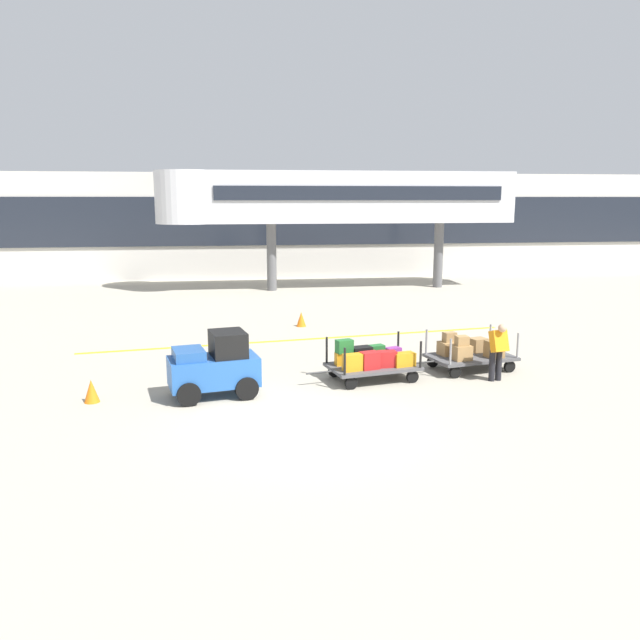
{
  "coord_description": "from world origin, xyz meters",
  "views": [
    {
      "loc": [
        -1.53,
        -12.61,
        4.72
      ],
      "look_at": [
        0.85,
        4.34,
        1.41
      ],
      "focal_mm": 35.45,
      "sensor_mm": 36.0,
      "label": 1
    }
  ],
  "objects_px": {
    "baggage_tug": "(215,366)",
    "baggage_cart_middle": "(469,352)",
    "baggage_cart_lead": "(372,361)",
    "safety_cone_far": "(91,391)",
    "baggage_handler": "(498,349)",
    "safety_cone_near": "(301,319)"
  },
  "relations": [
    {
      "from": "baggage_handler",
      "to": "baggage_tug",
      "type": "bearing_deg",
      "value": -177.97
    },
    {
      "from": "baggage_tug",
      "to": "baggage_cart_middle",
      "type": "bearing_deg",
      "value": 11.68
    },
    {
      "from": "safety_cone_near",
      "to": "safety_cone_far",
      "type": "relative_size",
      "value": 1.0
    },
    {
      "from": "baggage_cart_middle",
      "to": "safety_cone_near",
      "type": "bearing_deg",
      "value": 120.6
    },
    {
      "from": "safety_cone_near",
      "to": "safety_cone_far",
      "type": "bearing_deg",
      "value": -125.52
    },
    {
      "from": "baggage_tug",
      "to": "baggage_cart_lead",
      "type": "height_order",
      "value": "baggage_tug"
    },
    {
      "from": "baggage_cart_middle",
      "to": "safety_cone_near",
      "type": "xyz_separation_m",
      "value": [
        -3.97,
        6.71,
        -0.23
      ]
    },
    {
      "from": "baggage_tug",
      "to": "safety_cone_far",
      "type": "bearing_deg",
      "value": -178.66
    },
    {
      "from": "baggage_tug",
      "to": "baggage_cart_middle",
      "type": "relative_size",
      "value": 0.74
    },
    {
      "from": "baggage_tug",
      "to": "baggage_cart_middle",
      "type": "xyz_separation_m",
      "value": [
        6.96,
        1.44,
        -0.24
      ]
    },
    {
      "from": "safety_cone_far",
      "to": "baggage_handler",
      "type": "bearing_deg",
      "value": 1.83
    },
    {
      "from": "safety_cone_far",
      "to": "safety_cone_near",
      "type": "bearing_deg",
      "value": 54.48
    },
    {
      "from": "baggage_cart_lead",
      "to": "safety_cone_near",
      "type": "distance_m",
      "value": 7.39
    },
    {
      "from": "baggage_cart_lead",
      "to": "safety_cone_near",
      "type": "height_order",
      "value": "baggage_cart_lead"
    },
    {
      "from": "baggage_cart_middle",
      "to": "safety_cone_far",
      "type": "bearing_deg",
      "value": -171.29
    },
    {
      "from": "baggage_handler",
      "to": "baggage_cart_lead",
      "type": "bearing_deg",
      "value": 169.81
    },
    {
      "from": "baggage_cart_lead",
      "to": "safety_cone_far",
      "type": "relative_size",
      "value": 5.61
    },
    {
      "from": "baggage_handler",
      "to": "safety_cone_far",
      "type": "height_order",
      "value": "baggage_handler"
    },
    {
      "from": "baggage_cart_lead",
      "to": "baggage_handler",
      "type": "relative_size",
      "value": 1.97
    },
    {
      "from": "baggage_handler",
      "to": "safety_cone_far",
      "type": "relative_size",
      "value": 2.84
    },
    {
      "from": "baggage_cart_middle",
      "to": "safety_cone_far",
      "type": "height_order",
      "value": "baggage_cart_middle"
    },
    {
      "from": "baggage_handler",
      "to": "safety_cone_near",
      "type": "relative_size",
      "value": 2.84
    }
  ]
}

